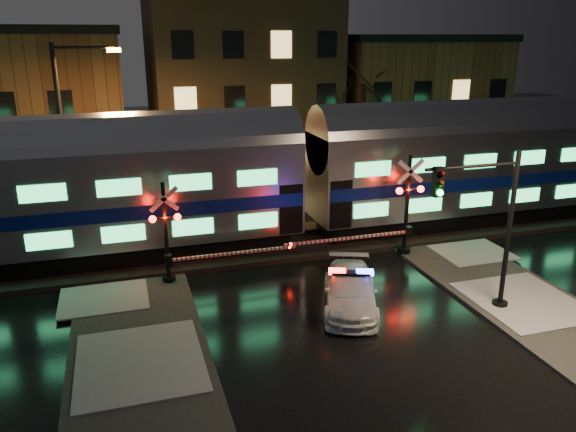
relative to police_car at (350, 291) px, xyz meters
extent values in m
plane|color=black|center=(-0.60, 1.42, -0.63)|extent=(120.00, 120.00, 0.00)
cube|color=black|center=(-0.60, 6.42, -0.51)|extent=(90.00, 4.20, 0.24)
cube|color=#2D2D2D|center=(-7.10, -4.58, -0.57)|extent=(4.00, 20.00, 0.12)
cube|color=brown|center=(-13.60, 23.42, 3.87)|extent=(14.00, 10.00, 9.00)
cube|color=brown|center=(1.40, 23.92, 5.12)|extent=(12.00, 11.00, 11.50)
cube|color=brown|center=(14.40, 23.42, 3.62)|extent=(12.00, 10.00, 8.50)
cube|color=black|center=(13.51, 6.42, 0.01)|extent=(24.00, 2.40, 0.80)
cube|color=#B7BAC1|center=(13.51, 6.42, 2.31)|extent=(25.00, 3.05, 3.80)
cube|color=navy|center=(13.51, 6.42, 1.91)|extent=(24.75, 3.09, 0.55)
cube|color=#3CE780|center=(13.51, 4.86, 1.16)|extent=(21.00, 0.05, 0.62)
cube|color=#3CE780|center=(13.51, 4.86, 2.96)|extent=(21.00, 0.05, 0.62)
cylinder|color=#B7BAC1|center=(13.51, 6.42, 4.01)|extent=(25.00, 3.05, 3.05)
imported|color=white|center=(0.00, 0.00, -0.01)|extent=(3.18, 4.65, 1.25)
cube|color=black|center=(0.00, 0.00, 0.66)|extent=(1.33, 0.78, 0.08)
cube|color=#FF0C05|center=(-0.44, 0.17, 0.70)|extent=(0.64, 0.48, 0.15)
cube|color=#1426FF|center=(0.44, -0.17, 0.70)|extent=(0.64, 0.48, 0.15)
cylinder|color=black|center=(4.11, 3.82, -0.47)|extent=(0.54, 0.54, 0.32)
cylinder|color=black|center=(4.11, 3.82, 1.53)|extent=(0.17, 0.17, 4.32)
sphere|color=#FF0C05|center=(3.63, 3.64, 2.29)|extent=(0.28, 0.28, 0.28)
sphere|color=#FF0C05|center=(4.60, 3.64, 2.29)|extent=(0.28, 0.28, 0.28)
cube|color=white|center=(1.41, 3.57, 0.50)|extent=(5.40, 0.10, 0.10)
cube|color=black|center=(4.11, 3.57, 0.50)|extent=(0.25, 0.30, 0.45)
cylinder|color=black|center=(-5.75, 3.82, -0.48)|extent=(0.49, 0.49, 0.30)
cylinder|color=black|center=(-5.75, 3.82, 1.34)|extent=(0.16, 0.16, 3.93)
sphere|color=#FF0C05|center=(-6.19, 3.64, 2.02)|extent=(0.26, 0.26, 0.26)
sphere|color=#FF0C05|center=(-5.31, 3.64, 2.02)|extent=(0.26, 0.26, 0.26)
cube|color=white|center=(-3.29, 3.57, 0.40)|extent=(4.92, 0.10, 0.10)
cube|color=black|center=(-5.75, 3.57, 0.40)|extent=(0.25, 0.30, 0.45)
cylinder|color=black|center=(4.87, -1.60, -0.49)|extent=(0.51, 0.51, 0.27)
cylinder|color=black|center=(4.87, -1.60, 2.10)|extent=(0.16, 0.16, 5.47)
cylinder|color=black|center=(3.23, -1.60, 4.47)|extent=(3.28, 0.11, 0.11)
cube|color=black|center=(1.95, -1.75, 4.11)|extent=(0.29, 0.26, 0.91)
sphere|color=#0CFF3F|center=(1.95, -1.91, 3.82)|extent=(0.20, 0.20, 0.20)
cylinder|color=black|center=(-9.43, 10.42, 3.70)|extent=(0.22, 0.22, 8.66)
cylinder|color=black|center=(-8.13, 10.42, 7.81)|extent=(2.60, 0.13, 0.13)
cube|color=orange|center=(-6.94, 10.42, 7.71)|extent=(0.60, 0.30, 0.19)
camera|label=1|loc=(-7.16, -16.04, 8.30)|focal=35.00mm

